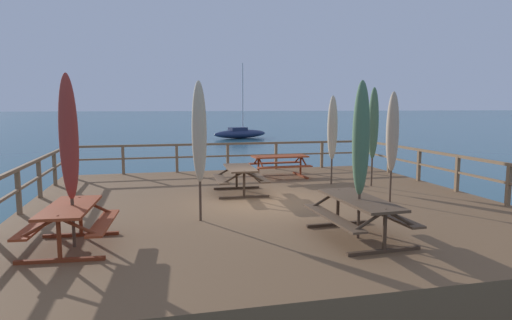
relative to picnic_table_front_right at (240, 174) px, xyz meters
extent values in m
plane|color=#2D5B6B|center=(0.39, -1.21, -1.35)|extent=(600.00, 600.00, 0.00)
cube|color=brown|center=(0.39, -1.21, -0.95)|extent=(12.06, 11.70, 0.79)
cube|color=brown|center=(0.39, 4.49, 0.50)|extent=(11.76, 0.09, 0.08)
cube|color=brown|center=(0.39, 4.49, 0.03)|extent=(11.76, 0.07, 0.06)
cube|color=brown|center=(-5.49, 4.49, -0.03)|extent=(0.10, 0.10, 1.05)
cube|color=brown|center=(-3.53, 4.49, -0.03)|extent=(0.10, 0.10, 1.05)
cube|color=brown|center=(-1.57, 4.49, -0.03)|extent=(0.10, 0.10, 1.05)
cube|color=brown|center=(0.39, 4.49, -0.03)|extent=(0.10, 0.10, 1.05)
cube|color=brown|center=(2.35, 4.49, -0.03)|extent=(0.10, 0.10, 1.05)
cube|color=brown|center=(4.31, 4.49, -0.03)|extent=(0.10, 0.10, 1.05)
cube|color=brown|center=(6.27, 4.49, -0.03)|extent=(0.10, 0.10, 1.05)
cube|color=brown|center=(-5.49, -1.21, 0.50)|extent=(0.09, 11.40, 0.08)
cube|color=brown|center=(-5.49, -1.21, 0.03)|extent=(0.07, 11.40, 0.06)
cube|color=brown|center=(-5.49, -1.21, -0.03)|extent=(0.10, 0.10, 1.05)
cube|color=brown|center=(-5.49, 0.69, -0.03)|extent=(0.10, 0.10, 1.05)
cube|color=brown|center=(-5.49, 2.59, -0.03)|extent=(0.10, 0.10, 1.05)
cube|color=brown|center=(-5.49, 4.49, -0.03)|extent=(0.10, 0.10, 1.05)
cube|color=brown|center=(6.27, -1.21, 0.50)|extent=(0.09, 11.40, 0.08)
cube|color=brown|center=(6.27, -1.21, 0.03)|extent=(0.07, 11.40, 0.06)
cube|color=brown|center=(6.27, -3.11, -0.03)|extent=(0.10, 0.10, 1.05)
cube|color=brown|center=(6.27, -1.21, -0.03)|extent=(0.10, 0.10, 1.05)
cube|color=brown|center=(6.27, 0.69, -0.03)|extent=(0.10, 0.10, 1.05)
cube|color=brown|center=(6.27, 2.59, -0.03)|extent=(0.10, 0.10, 1.05)
cube|color=brown|center=(6.27, 4.49, -0.03)|extent=(0.10, 0.10, 1.05)
cube|color=brown|center=(0.00, 0.00, 0.19)|extent=(0.82, 1.75, 0.05)
cube|color=brown|center=(0.56, -0.02, -0.11)|extent=(0.34, 1.73, 0.04)
cube|color=brown|center=(-0.56, 0.02, -0.11)|extent=(0.34, 1.73, 0.04)
cube|color=#432F1F|center=(-0.02, -0.68, -0.52)|extent=(1.40, 0.13, 0.06)
cylinder|color=#432F1F|center=(-0.02, -0.68, -0.18)|extent=(0.07, 0.07, 0.74)
cylinder|color=#432F1F|center=(0.26, -0.69, 0.04)|extent=(0.63, 0.08, 0.37)
cylinder|color=#432F1F|center=(-0.30, -0.67, 0.04)|extent=(0.63, 0.08, 0.37)
cube|color=#432F1F|center=(0.02, 0.68, -0.52)|extent=(1.40, 0.13, 0.06)
cylinder|color=#432F1F|center=(0.02, 0.68, -0.18)|extent=(0.07, 0.07, 0.74)
cylinder|color=#432F1F|center=(0.30, 0.67, 0.04)|extent=(0.63, 0.08, 0.37)
cylinder|color=#432F1F|center=(-0.26, 0.69, 0.04)|extent=(0.63, 0.08, 0.37)
cube|color=brown|center=(1.38, -4.70, 0.19)|extent=(0.85, 2.17, 0.05)
cube|color=brown|center=(1.94, -4.68, -0.11)|extent=(0.37, 2.15, 0.04)
cube|color=brown|center=(0.82, -4.73, -0.11)|extent=(0.37, 2.15, 0.04)
cube|color=#432F1F|center=(1.41, -5.60, -0.52)|extent=(1.40, 0.14, 0.06)
cylinder|color=#432F1F|center=(1.41, -5.60, -0.18)|extent=(0.07, 0.07, 0.74)
cylinder|color=#432F1F|center=(1.69, -5.58, 0.04)|extent=(0.63, 0.08, 0.37)
cylinder|color=#432F1F|center=(1.13, -5.61, 0.04)|extent=(0.63, 0.08, 0.37)
cube|color=#432F1F|center=(1.34, -3.81, -0.52)|extent=(1.40, 0.14, 0.06)
cylinder|color=#432F1F|center=(1.34, -3.81, -0.18)|extent=(0.07, 0.07, 0.74)
cylinder|color=#432F1F|center=(1.62, -3.80, 0.04)|extent=(0.63, 0.08, 0.37)
cylinder|color=#432F1F|center=(1.06, -3.82, 0.04)|extent=(0.63, 0.08, 0.37)
cube|color=#993819|center=(-3.86, -4.09, 0.19)|extent=(0.89, 1.84, 0.05)
cube|color=#993819|center=(-3.30, -4.14, -0.11)|extent=(0.41, 1.80, 0.04)
cube|color=#993819|center=(-4.42, -4.05, -0.11)|extent=(0.41, 1.80, 0.04)
cube|color=maroon|center=(-3.91, -4.81, -0.52)|extent=(1.40, 0.18, 0.06)
cylinder|color=maroon|center=(-3.91, -4.81, -0.18)|extent=(0.07, 0.07, 0.74)
cylinder|color=maroon|center=(-3.63, -4.83, 0.04)|extent=(0.63, 0.10, 0.37)
cylinder|color=maroon|center=(-4.19, -4.79, 0.04)|extent=(0.63, 0.10, 0.37)
cube|color=maroon|center=(-3.81, -3.38, -0.52)|extent=(1.40, 0.18, 0.06)
cylinder|color=maroon|center=(-3.81, -3.38, -0.18)|extent=(0.07, 0.07, 0.74)
cylinder|color=maroon|center=(-3.53, -3.40, 0.04)|extent=(0.63, 0.10, 0.37)
cylinder|color=maroon|center=(-4.09, -3.36, 0.04)|extent=(0.63, 0.10, 0.37)
cube|color=#993819|center=(1.93, 2.51, 0.19)|extent=(1.97, 0.84, 0.05)
cube|color=#993819|center=(1.95, 1.95, -0.11)|extent=(1.95, 0.36, 0.04)
cube|color=#993819|center=(1.91, 3.07, -0.11)|extent=(1.95, 0.36, 0.04)
cube|color=maroon|center=(1.14, 2.48, -0.52)|extent=(0.14, 1.40, 0.06)
cylinder|color=maroon|center=(1.14, 2.48, -0.18)|extent=(0.07, 0.07, 0.74)
cylinder|color=maroon|center=(1.15, 2.20, 0.04)|extent=(0.08, 0.63, 0.37)
cylinder|color=maroon|center=(1.13, 2.76, 0.04)|extent=(0.08, 0.63, 0.37)
cube|color=maroon|center=(2.72, 2.54, -0.52)|extent=(0.14, 1.40, 0.06)
cylinder|color=maroon|center=(2.72, 2.54, -0.18)|extent=(0.07, 0.07, 0.74)
cylinder|color=maroon|center=(2.73, 2.26, 0.04)|extent=(0.08, 0.63, 0.37)
cylinder|color=maroon|center=(2.71, 2.82, 0.04)|extent=(0.08, 0.63, 0.37)
cylinder|color=#4C3828|center=(-1.44, -2.76, 0.89)|extent=(0.06, 0.06, 2.88)
ellipsoid|color=#CCB793|center=(-1.44, -2.76, 1.40)|extent=(0.32, 0.32, 2.19)
cylinder|color=#7A6E58|center=(-1.44, -2.76, 1.24)|extent=(0.21, 0.21, 0.05)
cone|color=#4C3828|center=(-1.44, -2.76, 2.40)|extent=(0.10, 0.10, 0.14)
cylinder|color=#4C3828|center=(1.36, -4.73, 0.86)|extent=(0.06, 0.06, 2.82)
ellipsoid|color=#4C704C|center=(1.36, -4.73, 1.36)|extent=(0.32, 0.32, 2.14)
cylinder|color=#2D432D|center=(1.36, -4.73, 1.20)|extent=(0.21, 0.21, 0.05)
cone|color=#4C3828|center=(1.36, -4.73, 2.34)|extent=(0.10, 0.10, 0.14)
cylinder|color=#4C3828|center=(-3.83, -4.04, 0.90)|extent=(0.06, 0.06, 2.91)
ellipsoid|color=#A33328|center=(-3.83, -4.04, 1.42)|extent=(0.32, 0.32, 2.21)
cylinder|color=maroon|center=(-3.83, -4.04, 1.25)|extent=(0.21, 0.21, 0.05)
cone|color=#4C3828|center=(-3.83, -4.04, 2.43)|extent=(0.10, 0.10, 0.14)
cylinder|color=#4C3828|center=(3.62, -2.02, 0.81)|extent=(0.06, 0.06, 2.73)
ellipsoid|color=tan|center=(3.62, -2.02, 1.30)|extent=(0.32, 0.32, 2.07)
cylinder|color=#71614F|center=(3.62, -2.02, 1.14)|extent=(0.21, 0.21, 0.05)
cone|color=#4C3828|center=(3.62, -2.02, 2.25)|extent=(0.10, 0.10, 0.14)
cylinder|color=#4C3828|center=(4.25, 0.16, 0.91)|extent=(0.06, 0.06, 2.92)
ellipsoid|color=#4C704C|center=(4.25, 0.16, 1.43)|extent=(0.32, 0.32, 2.22)
cylinder|color=#2D432D|center=(4.25, 0.16, 1.26)|extent=(0.21, 0.21, 0.05)
cone|color=#4C3828|center=(4.25, 0.16, 2.44)|extent=(0.10, 0.10, 0.14)
cylinder|color=#4C3828|center=(3.16, 0.77, 0.79)|extent=(0.06, 0.06, 2.69)
ellipsoid|color=#CCB793|center=(3.16, 0.77, 1.27)|extent=(0.32, 0.32, 2.05)
cylinder|color=#7A6E58|center=(3.16, 0.77, 1.12)|extent=(0.21, 0.21, 0.05)
cone|color=#4C3828|center=(3.16, 0.77, 2.21)|extent=(0.10, 0.10, 0.14)
ellipsoid|color=navy|center=(6.36, 32.12, -0.90)|extent=(6.23, 3.42, 0.90)
cube|color=#202949|center=(6.08, 32.03, -0.40)|extent=(2.05, 1.59, 0.36)
cylinder|color=silver|center=(6.65, 32.21, 2.87)|extent=(0.10, 0.10, 7.00)
camera|label=1|loc=(-2.37, -12.07, 1.95)|focal=30.31mm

